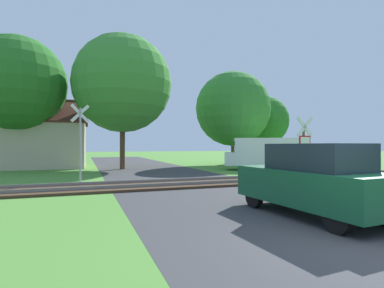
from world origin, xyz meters
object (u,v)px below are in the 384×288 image
at_px(stop_sign_near, 304,147).
at_px(tree_far, 264,121).
at_px(tree_right, 233,109).
at_px(crossing_sign_far, 80,137).
at_px(house, 30,143).
at_px(tree_left, 17,84).
at_px(mail_truck, 262,152).
at_px(tree_center, 122,84).
at_px(parked_car, 312,180).

bearing_deg(stop_sign_near, tree_far, -122.35).
bearing_deg(tree_right, crossing_sign_far, -145.80).
distance_m(crossing_sign_far, house, 11.42).
xyz_separation_m(stop_sign_near, house, (-12.44, 15.67, 0.23)).
height_order(tree_left, mail_truck, tree_left).
xyz_separation_m(tree_center, parked_car, (2.60, -16.35, -5.35)).
relative_size(tree_left, parked_car, 2.29).
bearing_deg(house, tree_far, 0.66).
relative_size(house, tree_left, 0.89).
bearing_deg(mail_truck, tree_center, 91.52).
height_order(tree_center, mail_truck, tree_center).
bearing_deg(tree_far, mail_truck, -124.42).
bearing_deg(parked_car, tree_far, 55.12).
distance_m(tree_left, mail_truck, 17.88).
relative_size(tree_left, mail_truck, 1.80).
height_order(crossing_sign_far, tree_far, tree_far).
distance_m(house, parked_car, 21.87).
height_order(crossing_sign_far, tree_center, tree_center).
bearing_deg(tree_left, crossing_sign_far, -64.69).
relative_size(tree_right, mail_truck, 1.57).
bearing_deg(stop_sign_near, crossing_sign_far, -33.09).
bearing_deg(tree_left, mail_truck, -19.78).
xyz_separation_m(stop_sign_near, tree_center, (-5.95, 12.15, 4.55)).
xyz_separation_m(stop_sign_near, crossing_sign_far, (-8.77, 4.86, 0.42)).
height_order(tree_center, tree_right, tree_center).
xyz_separation_m(tree_right, mail_truck, (-0.50, -5.34, -3.69)).
relative_size(house, parked_car, 2.04).
bearing_deg(mail_truck, crossing_sign_far, 130.67).
height_order(tree_right, mail_truck, tree_right).
distance_m(stop_sign_near, house, 20.01).
bearing_deg(tree_far, tree_center, -167.06).
distance_m(tree_center, tree_right, 9.80).
xyz_separation_m(stop_sign_near, tree_right, (3.70, 13.33, 3.24)).
height_order(house, tree_left, tree_left).
height_order(tree_center, tree_left, tree_center).
height_order(tree_right, tree_far, tree_right).
distance_m(tree_right, mail_truck, 6.51).
relative_size(stop_sign_near, tree_center, 0.30).
xyz_separation_m(house, mail_truck, (15.64, -7.68, -0.68)).
distance_m(crossing_sign_far, tree_far, 20.17).
height_order(stop_sign_near, crossing_sign_far, crossing_sign_far).
distance_m(tree_center, tree_far, 14.75).
bearing_deg(tree_far, tree_left, -175.68).
height_order(crossing_sign_far, mail_truck, crossing_sign_far).
bearing_deg(tree_left, stop_sign_near, -46.74).
bearing_deg(crossing_sign_far, tree_right, 17.99).
bearing_deg(house, tree_left, -105.47).
distance_m(crossing_sign_far, mail_truck, 12.39).
xyz_separation_m(tree_center, tree_far, (14.24, 3.27, -2.06)).
bearing_deg(tree_right, mail_truck, -95.37).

